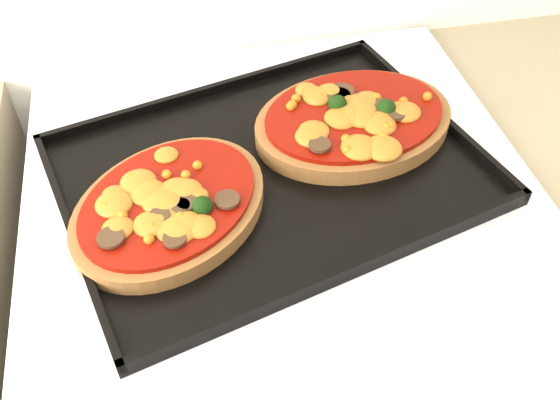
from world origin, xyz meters
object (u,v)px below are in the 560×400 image
object	(u,v)px
baking_tray	(271,169)
stove	(282,376)
pizza_left	(169,204)
pizza_right	(354,119)

from	to	relation	value
baking_tray	stove	bearing A→B (deg)	-72.08
stove	pizza_left	bearing A→B (deg)	-167.50
pizza_left	pizza_right	xyz separation A→B (m)	(0.23, 0.10, 0.00)
stove	pizza_left	xyz separation A→B (m)	(-0.13, -0.03, 0.48)
baking_tray	pizza_left	world-z (taller)	pizza_left
baking_tray	pizza_left	bearing A→B (deg)	-173.53
pizza_left	pizza_right	bearing A→B (deg)	22.12
pizza_left	pizza_right	size ratio (longest dim) A/B	0.92
pizza_left	pizza_right	world-z (taller)	pizza_right
stove	pizza_right	distance (m)	0.50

